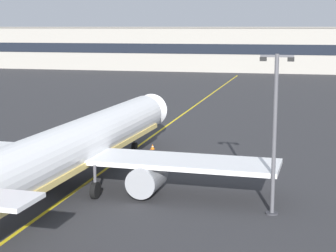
{
  "coord_description": "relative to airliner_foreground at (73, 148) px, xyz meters",
  "views": [
    {
      "loc": [
        17.17,
        -30.58,
        12.77
      ],
      "look_at": [
        6.07,
        15.6,
        4.42
      ],
      "focal_mm": 60.54,
      "sensor_mm": 36.0,
      "label": 1
    }
  ],
  "objects": [
    {
      "name": "safety_cone_by_nose_gear",
      "position": [
        2.17,
        15.94,
        -3.11
      ],
      "size": [
        0.44,
        0.44,
        0.55
      ],
      "color": "orange",
      "rests_on": "ground"
    },
    {
      "name": "airliner_foreground",
      "position": [
        0.0,
        0.0,
        0.0
      ],
      "size": [
        32.16,
        41.49,
        11.65
      ],
      "color": "white",
      "rests_on": "ground"
    },
    {
      "name": "terminal_building",
      "position": [
        2.72,
        124.31,
        3.02
      ],
      "size": [
        165.28,
        12.4,
        12.76
      ],
      "color": "#9E998E",
      "rests_on": "ground"
    },
    {
      "name": "taxiway_centreline",
      "position": [
        0.26,
        20.03,
        -3.37
      ],
      "size": [
        0.4,
        180.0,
        0.01
      ],
      "primitive_type": "cube",
      "rotation": [
        0.0,
        0.0,
        0.0
      ],
      "color": "yellow",
      "rests_on": "ground"
    },
    {
      "name": "apron_lamp_post",
      "position": [
        15.66,
        -2.39,
        2.43
      ],
      "size": [
        2.24,
        0.9,
        11.01
      ],
      "color": "#515156",
      "rests_on": "ground"
    },
    {
      "name": "ground_plane",
      "position": [
        0.26,
        -9.97,
        -3.37
      ],
      "size": [
        400.0,
        400.0,
        0.0
      ],
      "primitive_type": "plane",
      "color": "#2D2D30"
    }
  ]
}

